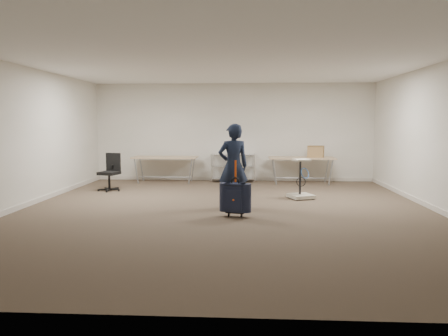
{
  "coord_description": "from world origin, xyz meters",
  "views": [
    {
      "loc": [
        0.45,
        -8.13,
        1.69
      ],
      "look_at": [
        -0.03,
        0.3,
        0.8
      ],
      "focal_mm": 35.0,
      "sensor_mm": 36.0,
      "label": 1
    }
  ],
  "objects": [
    {
      "name": "folding_table_right",
      "position": [
        1.9,
        3.95,
        0.68
      ],
      "size": [
        1.8,
        0.75,
        0.73
      ],
      "color": "tan",
      "rests_on": "ground"
    },
    {
      "name": "cardboard_box",
      "position": [
        2.29,
        3.97,
        0.89
      ],
      "size": [
        0.49,
        0.42,
        0.32
      ],
      "primitive_type": "cube",
      "rotation": [
        0.0,
        0.0,
        -0.29
      ],
      "color": "olive",
      "rests_on": "folding_table_right"
    },
    {
      "name": "ground",
      "position": [
        0.0,
        0.0,
        0.0
      ],
      "size": [
        9.0,
        9.0,
        0.0
      ],
      "primitive_type": "plane",
      "color": "#46372A",
      "rests_on": "ground"
    },
    {
      "name": "room_shell",
      "position": [
        0.0,
        1.38,
        0.05
      ],
      "size": [
        8.0,
        9.0,
        9.0
      ],
      "color": "beige",
      "rests_on": "ground"
    },
    {
      "name": "folding_table_left",
      "position": [
        -1.9,
        3.95,
        0.68
      ],
      "size": [
        1.8,
        0.75,
        0.73
      ],
      "color": "tan",
      "rests_on": "ground"
    },
    {
      "name": "suitcase",
      "position": [
        0.21,
        -0.44,
        0.35
      ],
      "size": [
        0.41,
        0.3,
        1.02
      ],
      "color": "#161C33",
      "rests_on": "ground"
    },
    {
      "name": "equipment_cart",
      "position": [
        1.61,
        1.52,
        0.23
      ],
      "size": [
        0.62,
        0.62,
        0.88
      ],
      "color": "beige",
      "rests_on": "ground"
    },
    {
      "name": "wire_shelf",
      "position": [
        0.0,
        4.2,
        0.44
      ],
      "size": [
        1.22,
        0.47,
        0.8
      ],
      "color": "silver",
      "rests_on": "ground"
    },
    {
      "name": "person",
      "position": [
        0.14,
        0.43,
        0.83
      ],
      "size": [
        0.7,
        0.56,
        1.66
      ],
      "primitive_type": "imported",
      "rotation": [
        0.0,
        0.0,
        3.44
      ],
      "color": "black",
      "rests_on": "ground"
    },
    {
      "name": "office_chair",
      "position": [
        -2.99,
        2.43,
        0.28
      ],
      "size": [
        0.56,
        0.56,
        0.93
      ],
      "color": "black",
      "rests_on": "ground"
    }
  ]
}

